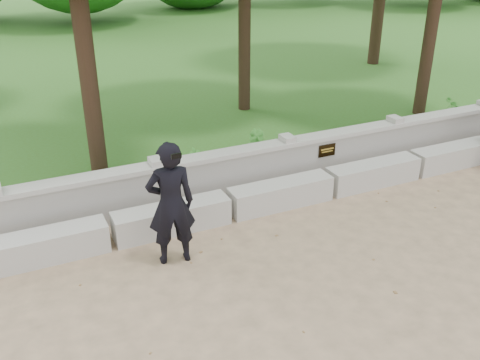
# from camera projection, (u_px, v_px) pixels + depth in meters

# --- Properties ---
(ground) EXTENTS (80.00, 80.00, 0.00)m
(ground) POSITION_uv_depth(u_px,v_px,m) (396.00, 245.00, 8.30)
(ground) COLOR tan
(ground) RESTS_ON ground
(lawn) EXTENTS (40.00, 22.00, 0.25)m
(lawn) POSITION_uv_depth(u_px,v_px,m) (145.00, 56.00, 19.68)
(lawn) COLOR #38641D
(lawn) RESTS_ON ground
(concrete_bench) EXTENTS (11.90, 0.45, 0.45)m
(concrete_bench) POSITION_uv_depth(u_px,v_px,m) (329.00, 184.00, 9.75)
(concrete_bench) COLOR #AEABA4
(concrete_bench) RESTS_ON ground
(parapet_wall) EXTENTS (12.50, 0.35, 0.90)m
(parapet_wall) POSITION_uv_depth(u_px,v_px,m) (309.00, 158.00, 10.22)
(parapet_wall) COLOR #A3A19A
(parapet_wall) RESTS_ON ground
(man_main) EXTENTS (0.74, 0.67, 1.88)m
(man_main) POSITION_uv_depth(u_px,v_px,m) (171.00, 204.00, 7.53)
(man_main) COLOR black
(man_main) RESTS_ON ground
(shrub_a) EXTENTS (0.32, 0.27, 0.51)m
(shrub_a) POSITION_uv_depth(u_px,v_px,m) (196.00, 161.00, 9.99)
(shrub_a) COLOR #3E8E30
(shrub_a) RESTS_ON lawn
(shrub_b) EXTENTS (0.44, 0.46, 0.65)m
(shrub_b) POSITION_uv_depth(u_px,v_px,m) (258.00, 146.00, 10.46)
(shrub_b) COLOR #3E8E30
(shrub_b) RESTS_ON lawn
(shrub_c) EXTENTS (0.71, 0.68, 0.61)m
(shrub_c) POSITION_uv_depth(u_px,v_px,m) (455.00, 112.00, 12.45)
(shrub_c) COLOR #3E8E30
(shrub_c) RESTS_ON lawn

